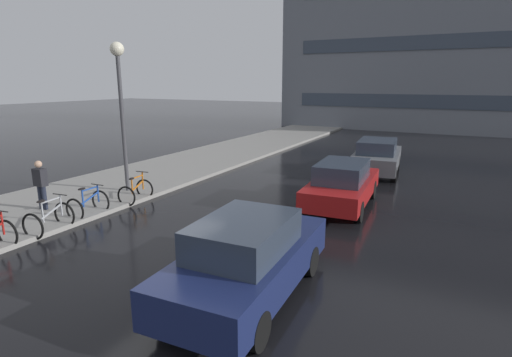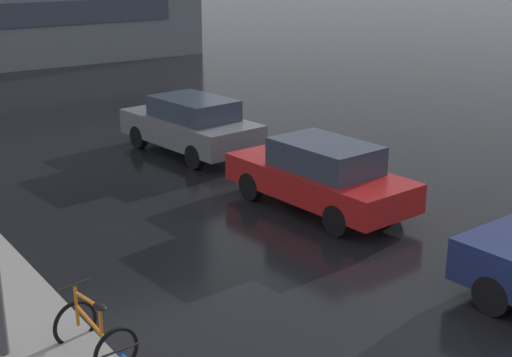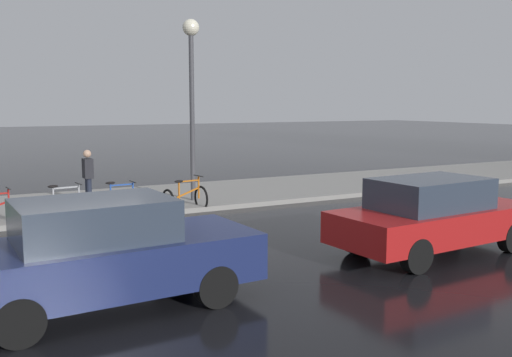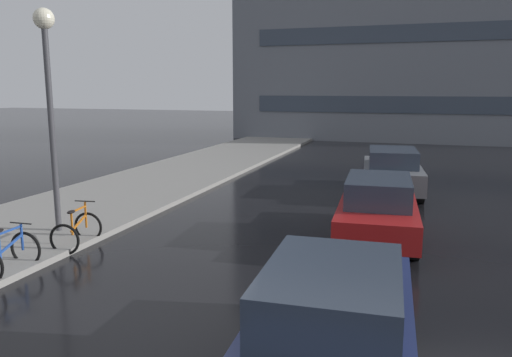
% 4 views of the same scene
% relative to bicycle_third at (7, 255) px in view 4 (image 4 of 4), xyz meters
% --- Properties ---
extents(ground_plane, '(140.00, 140.00, 0.00)m').
position_rel_bicycle_third_xyz_m(ground_plane, '(3.99, -1.56, -0.40)').
color(ground_plane, black).
extents(sidewalk_kerb, '(4.80, 60.00, 0.14)m').
position_rel_bicycle_third_xyz_m(sidewalk_kerb, '(-2.01, 8.44, -0.33)').
color(sidewalk_kerb, gray).
rests_on(sidewalk_kerb, ground).
extents(bicycle_third, '(0.78, 1.11, 0.97)m').
position_rel_bicycle_third_xyz_m(bicycle_third, '(0.00, 0.00, 0.00)').
color(bicycle_third, black).
rests_on(bicycle_third, ground).
extents(bicycle_farthest, '(0.86, 1.19, 1.00)m').
position_rel_bicycle_third_xyz_m(bicycle_farthest, '(0.20, 1.81, -0.01)').
color(bicycle_farthest, black).
rests_on(bicycle_farthest, ground).
extents(car_navy, '(2.03, 4.47, 1.63)m').
position_rel_bicycle_third_xyz_m(car_navy, '(6.63, -1.89, 0.42)').
color(car_navy, navy).
rests_on(car_navy, ground).
extents(car_red, '(2.06, 4.50, 1.53)m').
position_rel_bicycle_third_xyz_m(car_red, '(6.62, 4.63, 0.38)').
color(car_red, '#AD1919').
rests_on(car_red, ground).
extents(car_grey, '(2.30, 4.50, 1.56)m').
position_rel_bicycle_third_xyz_m(car_grey, '(6.64, 10.16, 0.41)').
color(car_grey, slate).
rests_on(car_grey, ground).
extents(streetlamp, '(0.48, 0.48, 5.39)m').
position_rel_bicycle_third_xyz_m(streetlamp, '(-0.85, 2.48, 3.50)').
color(streetlamp, '#424247').
rests_on(streetlamp, ground).
extents(building_facade_main, '(22.57, 7.97, 14.05)m').
position_rel_bicycle_third_xyz_m(building_facade_main, '(5.80, 30.74, 6.62)').
color(building_facade_main, slate).
rests_on(building_facade_main, ground).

